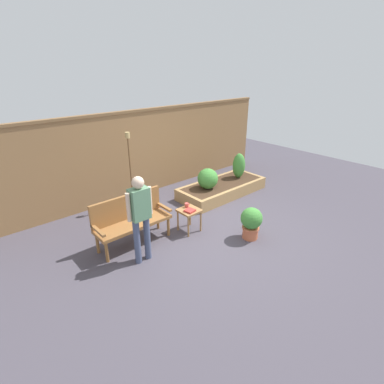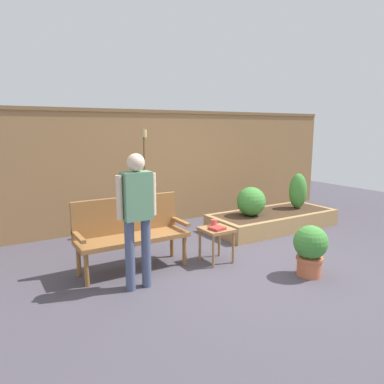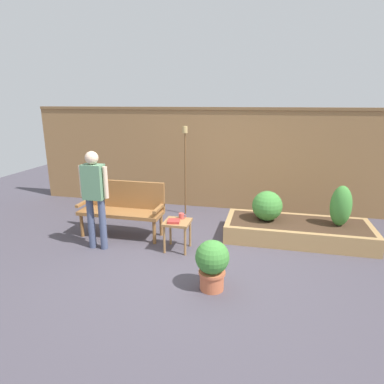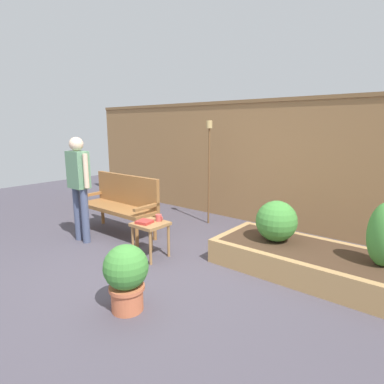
# 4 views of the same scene
# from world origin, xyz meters

# --- Properties ---
(ground_plane) EXTENTS (14.00, 14.00, 0.00)m
(ground_plane) POSITION_xyz_m (0.00, 0.00, 0.00)
(ground_plane) COLOR #47424C
(fence_back) EXTENTS (8.40, 0.14, 2.16)m
(fence_back) POSITION_xyz_m (0.00, 2.60, 1.09)
(fence_back) COLOR olive
(fence_back) RESTS_ON ground_plane
(garden_bench) EXTENTS (1.44, 0.48, 0.94)m
(garden_bench) POSITION_xyz_m (-1.39, 0.70, 0.54)
(garden_bench) COLOR #936033
(garden_bench) RESTS_ON ground_plane
(side_table) EXTENTS (0.40, 0.40, 0.48)m
(side_table) POSITION_xyz_m (-0.30, 0.29, 0.40)
(side_table) COLOR #9E7042
(side_table) RESTS_ON ground_plane
(cup_on_table) EXTENTS (0.12, 0.08, 0.09)m
(cup_on_table) POSITION_xyz_m (-0.26, 0.41, 0.52)
(cup_on_table) COLOR #CC4C47
(cup_on_table) RESTS_ON side_table
(book_on_table) EXTENTS (0.21, 0.21, 0.04)m
(book_on_table) POSITION_xyz_m (-0.34, 0.23, 0.50)
(book_on_table) COLOR #B2332D
(book_on_table) RESTS_ON side_table
(potted_boxwood) EXTENTS (0.42, 0.42, 0.65)m
(potted_boxwood) POSITION_xyz_m (0.42, -0.71, 0.36)
(potted_boxwood) COLOR #C66642
(potted_boxwood) RESTS_ON ground_plane
(raised_planter_bed) EXTENTS (2.40, 1.00, 0.30)m
(raised_planter_bed) POSITION_xyz_m (1.57, 1.15, 0.15)
(raised_planter_bed) COLOR #AD8451
(raised_planter_bed) RESTS_ON ground_plane
(shrub_near_bench) EXTENTS (0.51, 0.51, 0.51)m
(shrub_near_bench) POSITION_xyz_m (1.05, 1.16, 0.55)
(shrub_near_bench) COLOR brown
(shrub_near_bench) RESTS_ON raised_planter_bed
(shrub_far_corner) EXTENTS (0.33, 0.33, 0.67)m
(shrub_far_corner) POSITION_xyz_m (2.21, 1.16, 0.64)
(shrub_far_corner) COLOR brown
(shrub_far_corner) RESTS_ON raised_planter_bed
(tiki_torch) EXTENTS (0.10, 0.10, 1.81)m
(tiki_torch) POSITION_xyz_m (-0.60, 1.99, 1.23)
(tiki_torch) COLOR brown
(tiki_torch) RESTS_ON ground_plane
(person_by_bench) EXTENTS (0.47, 0.20, 1.56)m
(person_by_bench) POSITION_xyz_m (-1.55, 0.07, 0.93)
(person_by_bench) COLOR #475170
(person_by_bench) RESTS_ON ground_plane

